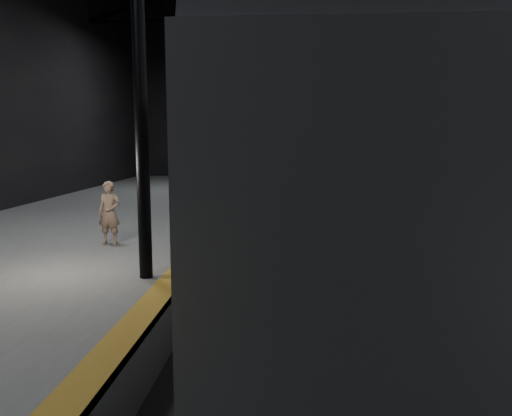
# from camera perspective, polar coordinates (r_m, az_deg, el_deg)

# --- Properties ---
(ground) EXTENTS (44.00, 44.00, 0.00)m
(ground) POSITION_cam_1_polar(r_m,az_deg,el_deg) (14.09, 7.72, -7.57)
(ground) COLOR black
(ground) RESTS_ON ground
(platform_left) EXTENTS (9.00, 43.80, 1.00)m
(platform_left) POSITION_cam_1_polar(r_m,az_deg,el_deg) (15.43, -21.37, -4.77)
(platform_left) COLOR #50504E
(platform_left) RESTS_ON ground
(tactile_strip) EXTENTS (0.50, 43.80, 0.01)m
(tactile_strip) POSITION_cam_1_polar(r_m,az_deg,el_deg) (14.03, -5.59, -3.38)
(tactile_strip) COLOR brown
(tactile_strip) RESTS_ON platform_left
(track) EXTENTS (2.40, 43.00, 0.24)m
(track) POSITION_cam_1_polar(r_m,az_deg,el_deg) (14.07, 7.73, -7.31)
(track) COLOR #3F3328
(track) RESTS_ON ground
(train) EXTENTS (3.29, 22.00, 5.88)m
(train) POSITION_cam_1_polar(r_m,az_deg,el_deg) (13.85, 7.91, 5.92)
(train) COLOR #A8ABB0
(train) RESTS_ON ground
(woman) EXTENTS (0.64, 0.45, 1.66)m
(woman) POSITION_cam_1_polar(r_m,az_deg,el_deg) (13.56, -16.41, -0.53)
(woman) COLOR #98765D
(woman) RESTS_ON platform_left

